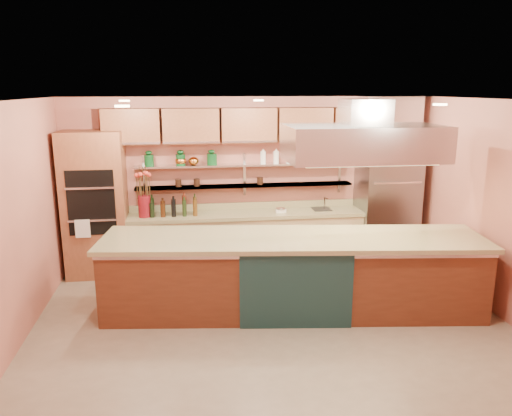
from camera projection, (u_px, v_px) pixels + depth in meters
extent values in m
cube|color=gray|center=(272.00, 326.00, 6.35)|extent=(6.00, 5.00, 0.02)
cube|color=black|center=(274.00, 100.00, 5.69)|extent=(6.00, 5.00, 0.02)
cube|color=#C5705D|center=(247.00, 181.00, 8.42)|extent=(6.00, 0.04, 2.80)
cube|color=#C5705D|center=(333.00, 306.00, 3.61)|extent=(6.00, 0.04, 2.80)
cube|color=#C5705D|center=(10.00, 228.00, 5.60)|extent=(0.04, 5.00, 2.80)
cube|color=#C5705D|center=(502.00, 210.00, 6.43)|extent=(0.04, 5.00, 2.80)
cube|color=#985637|center=(95.00, 205.00, 7.83)|extent=(0.95, 0.64, 2.30)
cube|color=gray|center=(387.00, 202.00, 8.48)|extent=(0.95, 0.72, 2.10)
cube|color=tan|center=(247.00, 239.00, 8.35)|extent=(3.84, 0.64, 0.93)
cube|color=silver|center=(245.00, 186.00, 8.30)|extent=(3.60, 0.26, 0.03)
cube|color=silver|center=(245.00, 165.00, 8.22)|extent=(3.60, 0.26, 0.03)
cube|color=#985637|center=(248.00, 125.00, 8.02)|extent=(4.60, 0.36, 0.55)
cube|color=silver|center=(364.00, 143.00, 6.39)|extent=(2.00, 1.00, 0.45)
cube|color=#FFE5A5|center=(271.00, 102.00, 5.89)|extent=(4.00, 2.80, 0.02)
cube|color=#5E2E1A|center=(292.00, 274.00, 6.67)|extent=(5.03, 1.68, 1.03)
cylinder|color=maroon|center=(144.00, 206.00, 7.92)|extent=(0.26, 0.26, 0.35)
cube|color=black|center=(174.00, 208.00, 7.99)|extent=(0.81, 0.26, 0.26)
cube|color=white|center=(281.00, 209.00, 8.25)|extent=(0.18, 0.15, 0.09)
cylinder|color=silver|center=(325.00, 203.00, 8.44)|extent=(0.03, 0.03, 0.21)
ellipsoid|color=orange|center=(194.00, 161.00, 8.08)|extent=(0.17, 0.17, 0.13)
cylinder|color=#0E441B|center=(213.00, 159.00, 8.12)|extent=(0.19, 0.19, 0.17)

